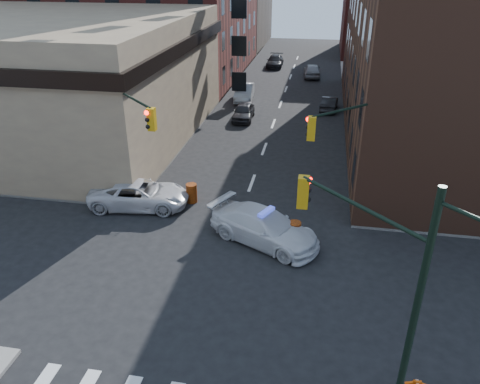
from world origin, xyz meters
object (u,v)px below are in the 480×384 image
at_px(parked_car_enear, 329,103).
at_px(barrel_bank, 192,193).
at_px(parked_car_wnear, 244,112).
at_px(parked_car_wfar, 244,92).
at_px(pedestrian_b, 90,166).
at_px(pickup, 139,194).
at_px(pedestrian_a, 112,186).
at_px(barrel_road, 294,232).
at_px(police_car, 264,227).
at_px(barricade_nw_a, 104,177).

relative_size(parked_car_enear, barrel_bank, 3.47).
xyz_separation_m(parked_car_wnear, barrel_bank, (-0.31, -15.87, -0.15)).
bearing_deg(parked_car_wfar, pedestrian_b, -111.25).
bearing_deg(pickup, pedestrian_a, 76.15).
xyz_separation_m(pickup, pedestrian_b, (-4.19, 2.51, 0.33)).
bearing_deg(pedestrian_a, pedestrian_b, 137.77).
height_order(pedestrian_a, barrel_road, pedestrian_a).
relative_size(parked_car_wfar, barrel_road, 4.23).
bearing_deg(police_car, pedestrian_b, 93.53).
distance_m(pedestrian_b, barrel_bank, 7.11).
xyz_separation_m(police_car, barricade_nw_a, (-10.62, 4.62, -0.22)).
relative_size(barrel_road, barricade_nw_a, 0.92).
relative_size(parked_car_wnear, parked_car_enear, 1.07).
height_order(parked_car_enear, barricade_nw_a, parked_car_enear).
bearing_deg(barricade_nw_a, pickup, -40.40).
bearing_deg(parked_car_enear, barrel_road, 91.72).
height_order(pedestrian_a, barricade_nw_a, pedestrian_a).
xyz_separation_m(parked_car_enear, barrel_road, (-1.48, -23.33, -0.07)).
distance_m(parked_car_wfar, parked_car_enear, 8.57).
relative_size(pedestrian_a, pedestrian_b, 0.93).
height_order(pickup, barrel_bank, pickup).
bearing_deg(barrel_road, parked_car_wnear, 107.02).
height_order(pickup, parked_car_enear, pickup).
xyz_separation_m(parked_car_wfar, parked_car_enear, (8.34, -1.98, -0.15)).
distance_m(barrel_bank, barricade_nw_a, 6.03).
distance_m(police_car, barrel_bank, 5.86).
xyz_separation_m(pickup, parked_car_wnear, (3.07, 16.94, -0.06)).
bearing_deg(barrel_road, barricade_nw_a, 159.92).
distance_m(pedestrian_a, barrel_road, 10.90).
height_order(parked_car_wnear, pedestrian_b, pedestrian_b).
height_order(parked_car_enear, pedestrian_a, pedestrian_a).
bearing_deg(pedestrian_b, parked_car_wfar, 49.23).
height_order(barrel_road, barricade_nw_a, barrel_road).
xyz_separation_m(pedestrian_a, barrel_road, (10.62, -2.42, -0.47)).
xyz_separation_m(pickup, barricade_nw_a, (-3.17, 2.20, -0.16)).
bearing_deg(barrel_bank, parked_car_enear, 69.08).
bearing_deg(barricade_nw_a, police_car, -29.11).
relative_size(police_car, parked_car_wnear, 1.38).
height_order(parked_car_wfar, barricade_nw_a, parked_car_wfar).
distance_m(parked_car_wnear, parked_car_wfar, 6.22).
xyz_separation_m(police_car, parked_car_wfar, (-5.38, 25.50, -0.04)).
bearing_deg(pedestrian_b, parked_car_wnear, 39.49).
xyz_separation_m(pickup, barrel_bank, (2.76, 1.07, -0.21)).
bearing_deg(barrel_bank, police_car, -36.60).
xyz_separation_m(police_car, barrel_road, (1.48, 0.19, -0.27)).
xyz_separation_m(police_car, barrel_bank, (-4.70, 3.49, -0.27)).
distance_m(pickup, parked_car_wnear, 17.22).
xyz_separation_m(pedestrian_a, barrel_bank, (4.44, 0.87, -0.47)).
bearing_deg(pickup, barrel_road, -111.07).
distance_m(pickup, barricade_nw_a, 3.86).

